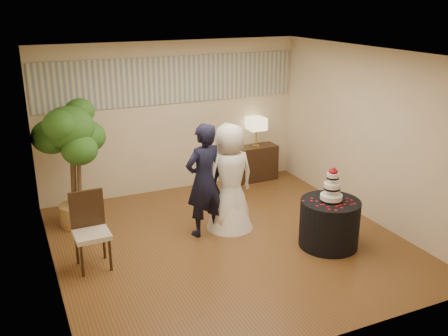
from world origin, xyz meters
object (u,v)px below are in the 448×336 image
console (256,163)px  ficus_tree (72,164)px  table_lamp (256,132)px  wedding_cake (332,184)px  groom (204,180)px  bride (230,177)px  cake_table (329,223)px  side_chair (92,232)px

console → ficus_tree: (-3.63, -0.70, 0.68)m
table_lamp → ficus_tree: ficus_tree is taller
console → table_lamp: (0.00, 0.00, 0.64)m
console → wedding_cake: bearing=-97.6°
console → table_lamp: bearing=0.0°
ficus_tree → groom: bearing=-33.2°
bride → cake_table: (1.07, -1.17, -0.50)m
cake_table → table_lamp: bearing=83.6°
console → groom: bearing=-136.5°
cake_table → wedding_cake: 0.62m
cake_table → table_lamp: size_ratio=1.51×
groom → console: bearing=-149.3°
wedding_cake → table_lamp: (0.34, 2.98, 0.03)m
groom → cake_table: 1.97m
groom → wedding_cake: 1.90m
wedding_cake → console: bearing=83.6°
cake_table → wedding_cake: size_ratio=1.70×
bride → side_chair: size_ratio=1.63×
groom → ficus_tree: (-1.76, 1.15, 0.15)m
wedding_cake → cake_table: bearing=0.0°
bride → ficus_tree: size_ratio=0.83×
groom → wedding_cake: size_ratio=3.46×
console → ficus_tree: 3.76m
table_lamp → side_chair: 4.28m
table_lamp → cake_table: bearing=-96.4°
bride → wedding_cake: size_ratio=3.34×
cake_table → bride: bearing=132.5°
groom → table_lamp: 2.63m
table_lamp → side_chair: (-3.64, -2.19, -0.47)m
cake_table → table_lamp: 3.06m
bride → side_chair: (-2.23, -0.39, -0.33)m
groom → cake_table: size_ratio=2.03×
wedding_cake → table_lamp: bearing=83.6°
bride → ficus_tree: ficus_tree is taller
ficus_tree → side_chair: bearing=-90.5°
cake_table → wedding_cake: bearing=0.0°
console → side_chair: (-3.64, -2.19, 0.17)m
groom → side_chair: bearing=-3.2°
side_chair → cake_table: bearing=-14.9°
cake_table → ficus_tree: 4.06m
wedding_cake → side_chair: bearing=166.6°
cake_table → ficus_tree: (-3.29, 2.28, 0.68)m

